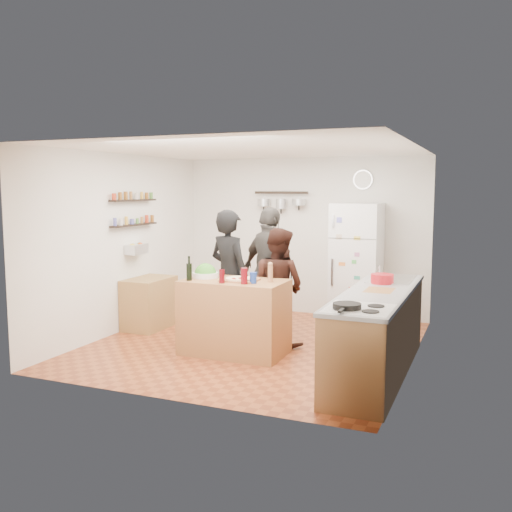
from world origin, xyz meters
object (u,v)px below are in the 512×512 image
at_px(person_back, 270,271).
at_px(prep_island, 234,317).
at_px(pepper_mill, 270,274).
at_px(person_left, 229,276).
at_px(skillet, 347,306).
at_px(wine_bottle, 189,272).
at_px(fridge, 356,263).
at_px(counter_run, 377,333).
at_px(salad_bowl, 205,275).
at_px(person_center, 278,287).
at_px(side_table, 149,303).
at_px(wall_clock, 363,180).
at_px(salt_canister, 253,278).
at_px(red_bowl, 382,279).

bearing_deg(person_back, prep_island, 115.06).
relative_size(pepper_mill, person_back, 0.11).
distance_m(prep_island, person_back, 1.12).
bearing_deg(person_left, skillet, 160.52).
relative_size(person_left, person_back, 0.99).
height_order(wine_bottle, fridge, fridge).
xyz_separation_m(pepper_mill, person_back, (-0.39, 0.99, -0.12)).
height_order(pepper_mill, fridge, fridge).
bearing_deg(wine_bottle, counter_run, 2.81).
relative_size(salad_bowl, person_back, 0.18).
relative_size(person_center, side_table, 1.90).
distance_m(wall_clock, side_table, 3.71).
distance_m(salt_canister, person_left, 0.88).
bearing_deg(salt_canister, person_left, 133.72).
relative_size(person_left, wall_clock, 5.82).
bearing_deg(prep_island, pepper_mill, 6.34).
relative_size(salad_bowl, fridge, 0.18).
bearing_deg(red_bowl, fridge, 111.33).
distance_m(prep_island, red_bowl, 1.83).
height_order(fridge, side_table, fridge).
height_order(prep_island, pepper_mill, pepper_mill).
bearing_deg(wine_bottle, prep_island, 23.75).
bearing_deg(prep_island, person_left, 120.81).
bearing_deg(person_center, salad_bowl, 50.82).
height_order(wall_clock, side_table, wall_clock).
xyz_separation_m(person_center, wall_clock, (0.65, 1.95, 1.39)).
height_order(salt_canister, person_back, person_back).
height_order(person_center, person_back, person_back).
bearing_deg(salad_bowl, skillet, -29.48).
relative_size(salad_bowl, red_bowl, 1.23).
height_order(pepper_mill, person_back, person_back).
xyz_separation_m(pepper_mill, counter_run, (1.31, -0.16, -0.56)).
distance_m(person_center, skillet, 2.15).
bearing_deg(counter_run, person_back, 145.97).
distance_m(wine_bottle, person_back, 1.38).
xyz_separation_m(prep_island, skillet, (1.66, -1.13, 0.49)).
relative_size(wine_bottle, person_center, 0.14).
relative_size(person_back, fridge, 0.98).
bearing_deg(skillet, pepper_mill, 135.84).
bearing_deg(counter_run, fridge, 108.06).
bearing_deg(salt_canister, pepper_mill, 48.58).
relative_size(person_center, fridge, 0.85).
xyz_separation_m(wine_bottle, counter_run, (2.26, 0.11, -0.56)).
relative_size(prep_island, person_center, 0.82).
distance_m(salad_bowl, person_center, 0.95).
xyz_separation_m(salad_bowl, fridge, (1.43, 2.14, -0.04)).
xyz_separation_m(prep_island, person_left, (-0.31, 0.52, 0.42)).
height_order(red_bowl, side_table, red_bowl).
xyz_separation_m(red_bowl, fridge, (-0.70, 1.79, -0.07)).
bearing_deg(red_bowl, skillet, -91.88).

